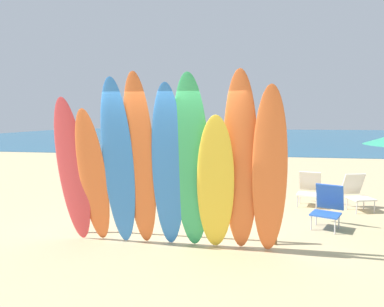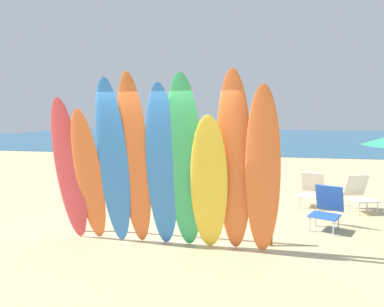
{
  "view_description": "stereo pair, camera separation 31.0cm",
  "coord_description": "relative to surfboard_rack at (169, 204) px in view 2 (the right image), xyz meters",
  "views": [
    {
      "loc": [
        1.32,
        -5.77,
        2.13
      ],
      "look_at": [
        0.0,
        1.93,
        1.3
      ],
      "focal_mm": 32.52,
      "sensor_mm": 36.0,
      "label": 1
    },
    {
      "loc": [
        1.63,
        -5.71,
        2.13
      ],
      "look_at": [
        0.0,
        1.93,
        1.3
      ],
      "focal_mm": 32.52,
      "sensor_mm": 36.0,
      "label": 2
    }
  ],
  "objects": [
    {
      "name": "surfboard_orange_7",
      "position": [
        1.16,
        -0.47,
        0.79
      ],
      "size": [
        0.58,
        0.66,
        2.82
      ],
      "primitive_type": "ellipsoid",
      "rotation": [
        0.19,
        0.0,
        -0.07
      ],
      "color": "orange",
      "rests_on": "ground"
    },
    {
      "name": "beachgoer_near_rack",
      "position": [
        0.28,
        4.5,
        0.24
      ],
      "size": [
        0.39,
        0.56,
        1.5
      ],
      "rotation": [
        0.0,
        0.0,
        1.42
      ],
      "color": "tan",
      "rests_on": "ground"
    },
    {
      "name": "surfboard_orange_8",
      "position": [
        1.59,
        -0.58,
        0.67
      ],
      "size": [
        0.55,
        0.71,
        2.58
      ],
      "primitive_type": "ellipsoid",
      "rotation": [
        0.23,
        0.0,
        -0.05
      ],
      "color": "orange",
      "rests_on": "ground"
    },
    {
      "name": "surfboard_green_5",
      "position": [
        0.4,
        -0.51,
        0.77
      ],
      "size": [
        0.59,
        0.67,
        2.78
      ],
      "primitive_type": "ellipsoid",
      "rotation": [
        0.21,
        0.0,
        -0.03
      ],
      "color": "#38B266",
      "rests_on": "ground"
    },
    {
      "name": "ocean_water",
      "position": [
        0.0,
        32.99,
        -0.61
      ],
      "size": [
        60.0,
        40.0,
        0.02
      ],
      "primitive_type": "cube",
      "color": "#235B7F",
      "rests_on": "ground"
    },
    {
      "name": "surfboard_blue_4",
      "position": [
        0.04,
        -0.51,
        0.7
      ],
      "size": [
        0.56,
        0.67,
        2.64
      ],
      "primitive_type": "ellipsoid",
      "rotation": [
        0.21,
        0.0,
        0.09
      ],
      "color": "#337AD1",
      "rests_on": "ground"
    },
    {
      "name": "surfboard_rack",
      "position": [
        0.0,
        0.0,
        0.0
      ],
      "size": [
        3.6,
        0.07,
        0.78
      ],
      "color": "brown",
      "rests_on": "ground"
    },
    {
      "name": "beachgoer_photographing",
      "position": [
        -2.96,
        6.86,
        0.37
      ],
      "size": [
        0.65,
        0.28,
        1.72
      ],
      "rotation": [
        0.0,
        0.0,
        3.13
      ],
      "color": "beige",
      "rests_on": "ground"
    },
    {
      "name": "beachgoer_midbeach",
      "position": [
        0.51,
        5.38,
        0.31
      ],
      "size": [
        0.42,
        0.57,
        1.61
      ],
      "rotation": [
        0.0,
        0.0,
        5.12
      ],
      "color": "#9E704C",
      "rests_on": "ground"
    },
    {
      "name": "surfboard_blue_2",
      "position": [
        -0.76,
        -0.56,
        0.75
      ],
      "size": [
        0.53,
        0.68,
        2.73
      ],
      "primitive_type": "ellipsoid",
      "rotation": [
        0.22,
        0.0,
        0.03
      ],
      "color": "#337AD1",
      "rests_on": "ground"
    },
    {
      "name": "beach_chair_red",
      "position": [
        3.72,
        2.59,
        -0.19
      ],
      "size": [
        0.68,
        0.8,
        0.82
      ],
      "rotation": [
        0.0,
        0.0,
        0.3
      ],
      "color": "#B7B7BC",
      "rests_on": "ground"
    },
    {
      "name": "surfboard_orange_3",
      "position": [
        -0.42,
        -0.52,
        0.79
      ],
      "size": [
        0.5,
        0.68,
        2.81
      ],
      "primitive_type": "ellipsoid",
      "rotation": [
        0.21,
        0.0,
        0.01
      ],
      "color": "orange",
      "rests_on": "ground"
    },
    {
      "name": "beach_chair_blue",
      "position": [
        2.79,
        1.12,
        -0.19
      ],
      "size": [
        0.72,
        0.81,
        0.83
      ],
      "rotation": [
        0.0,
        0.0,
        -0.41
      ],
      "color": "#B7B7BC",
      "rests_on": "ground"
    },
    {
      "name": "surfboard_orange_1",
      "position": [
        -1.23,
        -0.51,
        0.52
      ],
      "size": [
        0.5,
        0.68,
        2.27
      ],
      "primitive_type": "ellipsoid",
      "rotation": [
        0.26,
        0.0,
        -0.02
      ],
      "color": "orange",
      "rests_on": "ground"
    },
    {
      "name": "surfboard_red_0",
      "position": [
        -1.59,
        -0.49,
        0.6
      ],
      "size": [
        0.59,
        0.59,
        2.44
      ],
      "primitive_type": "ellipsoid",
      "rotation": [
        0.2,
        0.0,
        -0.1
      ],
      "color": "#D13D42",
      "rests_on": "ground"
    },
    {
      "name": "beach_chair_striped",
      "position": [
        2.72,
        2.85,
        -0.19
      ],
      "size": [
        0.67,
        0.83,
        0.8
      ],
      "rotation": [
        0.0,
        0.0,
        -0.27
      ],
      "color": "#B7B7BC",
      "rests_on": "ground"
    },
    {
      "name": "ground",
      "position": [
        0.0,
        14.0,
        -0.62
      ],
      "size": [
        60.0,
        60.0,
        0.0
      ],
      "primitive_type": "plane",
      "color": "tan"
    },
    {
      "name": "surfboard_yellow_6",
      "position": [
        0.79,
        -0.52,
        0.47
      ],
      "size": [
        0.62,
        0.69,
        2.17
      ],
      "primitive_type": "ellipsoid",
      "rotation": [
        0.26,
        0.0,
        0.08
      ],
      "color": "yellow",
      "rests_on": "ground"
    }
  ]
}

